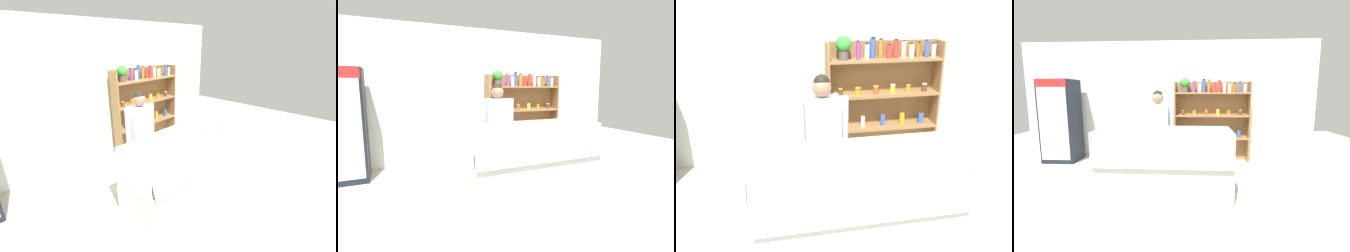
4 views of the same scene
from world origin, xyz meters
The scene contains 6 objects.
ground_plane centered at (0.00, 0.00, 0.00)m, with size 12.00×12.00×0.00m, color beige.
back_wall centered at (0.00, 2.03, 1.35)m, with size 6.80×0.10×2.70m, color silver.
drinks_fridge centered at (-2.29, 1.52, 0.91)m, with size 0.71×0.57×1.82m.
shelving_unit centered at (1.02, 1.77, 1.04)m, with size 1.65×0.29×1.86m.
deli_display_case centered at (0.24, -0.05, 0.31)m, with size 1.96×0.80×1.01m.
shop_clerk centered at (0.03, 0.69, 0.92)m, with size 0.58×0.25×1.58m.
Camera 4 is at (0.71, -3.26, 1.52)m, focal length 24.00 mm.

